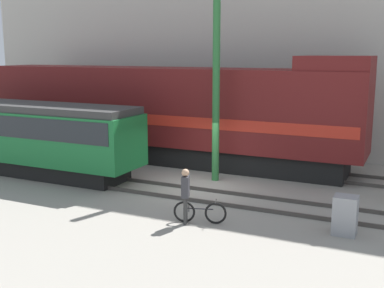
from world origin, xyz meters
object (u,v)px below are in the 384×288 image
freight_locomotive (165,112)px  person (185,190)px  bicycle (200,212)px  utility_pole_left (216,73)px  streetcar (21,133)px  signal_box (345,215)px

freight_locomotive → person: size_ratio=10.81×
freight_locomotive → bicycle: (5.34, -7.55, -2.09)m
freight_locomotive → person: freight_locomotive is taller
freight_locomotive → utility_pole_left: utility_pole_left is taller
person → utility_pole_left: utility_pole_left is taller
freight_locomotive → person: 9.35m
streetcar → bicycle: (10.07, -2.64, -1.46)m
bicycle → signal_box: size_ratio=1.39×
freight_locomotive → bicycle: 9.48m
bicycle → person: size_ratio=0.92×
utility_pole_left → signal_box: 8.23m
streetcar → utility_pole_left: size_ratio=1.29×
freight_locomotive → bicycle: freight_locomotive is taller
signal_box → freight_locomotive: bearing=145.9°
person → utility_pole_left: 6.48m
freight_locomotive → signal_box: freight_locomotive is taller
streetcar → person: size_ratio=6.48×
streetcar → person: bearing=-16.7°
streetcar → signal_box: bearing=-6.6°
freight_locomotive → person: bearing=-57.6°
person → signal_box: size_ratio=1.51×
freight_locomotive → streetcar: 6.85m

